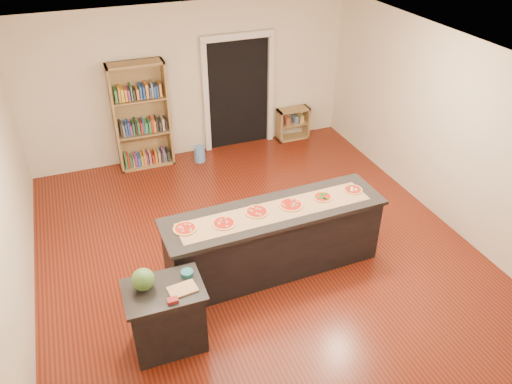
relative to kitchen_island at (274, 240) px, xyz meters
name	(u,v)px	position (x,y,z in m)	size (l,w,h in m)	color
room	(262,173)	(-0.09, 0.24, 0.91)	(6.00, 7.00, 2.80)	beige
doorway	(238,87)	(0.81, 3.70, 0.71)	(1.40, 0.09, 2.21)	black
kitchen_island	(274,240)	(0.00, 0.00, 0.00)	(2.93, 0.79, 0.97)	black
side_counter	(167,317)	(-1.62, -0.78, -0.06)	(0.86, 0.63, 0.85)	black
bookshelf	(141,116)	(-1.07, 3.52, 0.48)	(0.97, 0.35, 1.94)	#9A7C4A
low_shelf	(293,124)	(1.91, 3.55, -0.16)	(0.65, 0.28, 0.65)	#9A7C4A
waste_bin	(200,154)	(-0.13, 3.29, -0.34)	(0.21, 0.21, 0.30)	#5D8FCF
kraft_paper	(276,211)	(0.00, -0.03, 0.48)	(2.54, 0.46, 0.00)	#A47754
watermelon	(143,280)	(-1.81, -0.69, 0.48)	(0.25, 0.25, 0.25)	#144214
cutting_board	(183,289)	(-1.43, -0.87, 0.37)	(0.30, 0.20, 0.02)	tan
package_red	(173,300)	(-1.57, -1.00, 0.38)	(0.11, 0.08, 0.04)	maroon
package_teal	(187,273)	(-1.33, -0.65, 0.39)	(0.14, 0.14, 0.05)	#195966
pizza_a	(185,228)	(-1.17, 0.01, 0.49)	(0.28, 0.28, 0.02)	#DCA454
pizza_b	(224,223)	(-0.70, -0.05, 0.49)	(0.29, 0.29, 0.02)	#DCA454
pizza_c	(257,212)	(-0.24, 0.03, 0.49)	(0.31, 0.31, 0.02)	#DCA454
pizza_d	(291,205)	(0.23, 0.02, 0.49)	(0.33, 0.33, 0.02)	#DCA454
pizza_e	(323,197)	(0.70, 0.03, 0.49)	(0.28, 0.28, 0.02)	#DCA454
pizza_f	(353,190)	(1.17, 0.05, 0.49)	(0.28, 0.28, 0.02)	#DCA454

